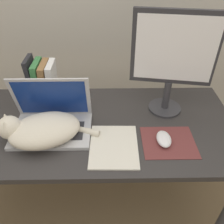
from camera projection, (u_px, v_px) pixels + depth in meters
desk at (90, 135)px, 1.24m from camera, size 1.48×0.66×0.75m
laptop at (52, 120)px, 1.14m from camera, size 0.37×0.25×0.26m
cat at (41, 130)px, 1.07m from camera, size 0.45×0.31×0.14m
external_monitor at (173, 58)px, 1.11m from camera, size 0.39×0.17×0.52m
mousepad at (169, 142)px, 1.09m from camera, size 0.24×0.21×0.00m
computer_mouse at (164, 139)px, 1.08m from camera, size 0.07×0.11×0.03m
book_row at (43, 82)px, 1.29m from camera, size 0.14×0.15×0.26m
notepad at (114, 146)px, 1.06m from camera, size 0.22×0.27×0.01m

